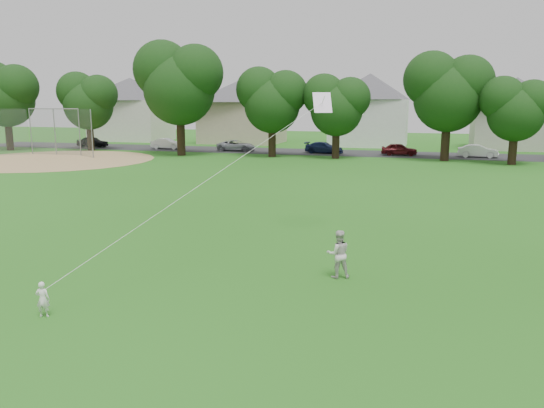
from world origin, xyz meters
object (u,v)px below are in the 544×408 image
(toddler, at_px, (43,299))
(older_boy, at_px, (338,254))
(kite, at_px, (214,176))
(baseball_backstop, at_px, (52,132))

(toddler, height_order, older_boy, older_boy)
(toddler, xyz_separation_m, kite, (2.51, 5.19, 2.50))
(baseball_backstop, bearing_deg, toddler, -52.28)
(toddler, xyz_separation_m, baseball_backstop, (-26.35, 34.07, 1.81))
(toddler, bearing_deg, kite, -132.51)
(toddler, distance_m, baseball_backstop, 43.11)
(toddler, xyz_separation_m, older_boy, (6.60, 5.03, 0.28))
(toddler, distance_m, kite, 6.28)
(toddler, relative_size, kite, 0.07)
(baseball_backstop, bearing_deg, kite, -45.02)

